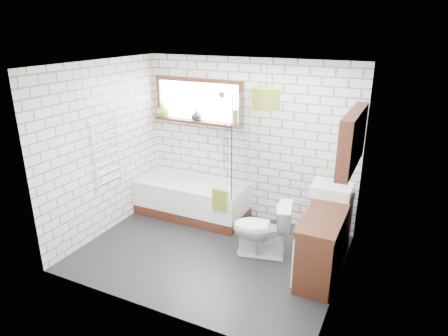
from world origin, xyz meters
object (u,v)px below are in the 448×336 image
at_px(bathtub, 192,198).
at_px(vanity, 325,240).
at_px(toilet, 262,229).
at_px(basin, 332,190).
at_px(pendant, 266,98).

distance_m(bathtub, vanity, 2.36).
distance_m(vanity, toilet, 0.83).
xyz_separation_m(bathtub, toilet, (1.45, -0.65, 0.10)).
relative_size(basin, pendant, 1.47).
bearing_deg(vanity, toilet, -176.25).
height_order(bathtub, basin, basin).
distance_m(vanity, pendant, 1.91).
relative_size(bathtub, toilet, 2.28).
relative_size(vanity, basin, 2.77).
height_order(vanity, toilet, vanity).
xyz_separation_m(basin, toilet, (-0.77, -0.55, -0.49)).
distance_m(vanity, basin, 0.70).
xyz_separation_m(basin, pendant, (-0.83, -0.41, 1.22)).
bearing_deg(bathtub, basin, -2.54).
xyz_separation_m(toilet, pendant, (-0.06, 0.14, 1.71)).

